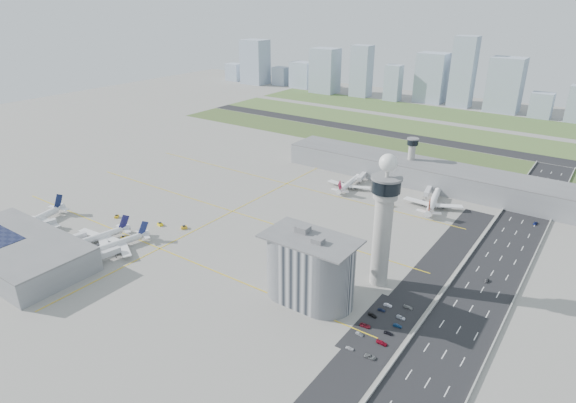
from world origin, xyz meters
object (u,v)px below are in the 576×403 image
Objects in this scene: jet_bridge_near_0 at (32,230)px; car_lot_11 at (408,307)px; tug_0 at (117,216)px; tug_4 at (388,198)px; car_lot_10 at (401,317)px; airplane_far_b at (434,198)px; jet_bridge_far_1 at (429,190)px; car_hw_4 at (529,189)px; secondary_tower at (411,156)px; car_lot_1 at (359,334)px; tug_2 at (123,237)px; car_hw_1 at (487,281)px; admin_building at (310,269)px; car_lot_2 at (365,326)px; jet_bridge_far_0 at (365,175)px; tug_5 at (391,205)px; airplane_near_a at (33,216)px; car_lot_4 at (382,310)px; car_hw_2 at (535,223)px; jet_bridge_near_2 at (95,261)px; car_lot_6 at (370,357)px; tug_3 at (184,227)px; airplane_near_c at (114,240)px; car_lot_3 at (373,315)px; jet_bridge_near_1 at (61,244)px; control_tower at (384,216)px; airplane_far_a at (349,181)px; car_lot_7 at (382,343)px; airplane_near_b at (94,234)px; car_lot_9 at (397,326)px; car_lot_5 at (388,305)px; car_lot_8 at (388,333)px; car_lot_0 at (350,348)px.

jet_bridge_near_0 is 3.48× the size of car_lot_11.
tug_4 is at bearing 8.97° from tug_0.
airplane_far_b is at bearing 21.25° from car_lot_10.
jet_bridge_far_1 reaches higher than car_hw_4.
secondary_tower is 190.80m from car_lot_1.
car_hw_1 is at bearing 65.35° from tug_2.
car_lot_2 is (30.47, -4.24, -14.67)m from admin_building.
car_lot_1 is (80.94, -164.40, -2.30)m from jet_bridge_far_0.
airplane_near_a is at bearing -107.67° from tug_5.
car_hw_2 is (38.63, 133.25, 0.03)m from car_lot_4.
jet_bridge_near_2 reaches higher than car_lot_6.
tug_5 is (105.57, 129.44, 0.23)m from tug_2.
airplane_near_a reaches higher than tug_3.
tug_4 is 146.40m from car_lot_1.
airplane_near_c reaches higher than car_lot_3.
jet_bridge_near_1 is 3.96× the size of tug_3.
airplane_near_a reaches higher than jet_bridge_near_1.
car_lot_1 is at bearing -114.07° from car_hw_1.
tug_0 is at bearing 178.60° from admin_building.
control_tower reaches higher than jet_bridge_near_0.
control_tower is 1.70× the size of airplane_far_a.
tug_3 is 240.20m from car_hw_4.
car_hw_2 is at bearing -24.40° from car_lot_4.
airplane_far_a is 124.42m from tug_3.
tug_0 is 176.10m from car_lot_1.
car_lot_3 is 17.93m from car_lot_7.
car_lot_11 is (165.69, 43.15, -5.17)m from airplane_near_b.
airplane_far_a is 9.32× the size of car_lot_10.
admin_building reaches higher than car_lot_9.
airplane_near_c is (-88.72, -194.48, -13.29)m from secondary_tower.
car_lot_11 is at bearing -30.19° from control_tower.
tug_4 is 105.30m from car_hw_1.
airplane_far_a is at bearing 108.45° from tug_2.
car_lot_5 is (137.10, 53.55, -2.24)m from jet_bridge_near_2.
car_lot_2 is at bearing 151.86° from car_lot_10.
admin_building is 11.89× the size of tug_5.
jet_bridge_far_1 reaches higher than car_lot_5.
airplane_near_a is 223.05m from tug_4.
jet_bridge_near_0 is 221.54m from tug_4.
car_lot_8 is (91.25, -134.56, -4.69)m from airplane_far_a.
airplane_near_a reaches higher than car_lot_3.
jet_bridge_near_1 is (-9.42, -14.14, -2.91)m from airplane_near_b.
airplane_near_b is 9.09× the size of car_lot_6.
tug_3 is (-109.05, -116.43, -5.23)m from airplane_far_b.
jet_bridge_near_1 is at bearing 66.98° from airplane_near_a.
car_lot_9 is at bearing -51.11° from control_tower.
car_lot_5 is 8.85m from car_lot_11.
car_lot_6 reaches higher than car_lot_3.
jet_bridge_near_2 is at bearing -90.96° from tug_5.
car_lot_0 is (31.81, -174.26, -2.29)m from jet_bridge_far_1.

